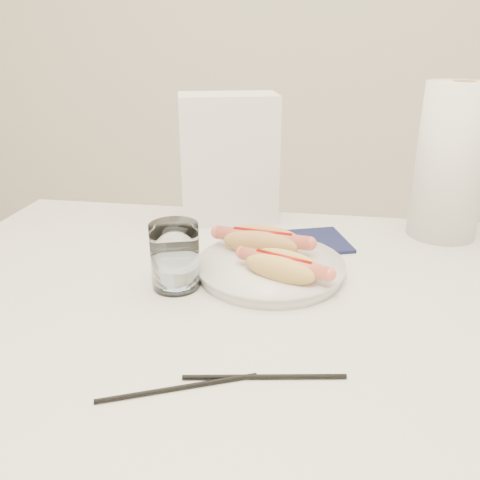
# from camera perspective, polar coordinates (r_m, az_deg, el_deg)

# --- Properties ---
(table) EXTENTS (1.20, 0.80, 0.75)m
(table) POSITION_cam_1_polar(r_m,az_deg,el_deg) (0.84, 1.44, -9.70)
(table) COLOR silver
(table) RESTS_ON ground
(plate) EXTENTS (0.28, 0.28, 0.02)m
(plate) POSITION_cam_1_polar(r_m,az_deg,el_deg) (0.87, 3.48, -3.34)
(plate) COLOR silver
(plate) RESTS_ON table
(hotdog_left) EXTENTS (0.17, 0.09, 0.05)m
(hotdog_left) POSITION_cam_1_polar(r_m,az_deg,el_deg) (0.90, 2.57, -0.17)
(hotdog_left) COLOR tan
(hotdog_left) RESTS_ON plate
(hotdog_right) EXTENTS (0.15, 0.10, 0.04)m
(hotdog_right) POSITION_cam_1_polar(r_m,az_deg,el_deg) (0.81, 4.99, -3.05)
(hotdog_right) COLOR #E7B45A
(hotdog_right) RESTS_ON plate
(water_glass) EXTENTS (0.08, 0.08, 0.11)m
(water_glass) POSITION_cam_1_polar(r_m,az_deg,el_deg) (0.81, -7.46, -1.83)
(water_glass) COLOR white
(water_glass) RESTS_ON table
(chopstick_near) EXTENTS (0.18, 0.08, 0.01)m
(chopstick_near) POSITION_cam_1_polar(r_m,az_deg,el_deg) (0.62, -7.11, -16.46)
(chopstick_near) COLOR black
(chopstick_near) RESTS_ON table
(chopstick_far) EXTENTS (0.20, 0.04, 0.01)m
(chopstick_far) POSITION_cam_1_polar(r_m,az_deg,el_deg) (0.63, 2.82, -15.38)
(chopstick_far) COLOR black
(chopstick_far) RESTS_ON table
(napkin_box) EXTENTS (0.23, 0.17, 0.27)m
(napkin_box) POSITION_cam_1_polar(r_m,az_deg,el_deg) (1.09, -1.32, 9.26)
(napkin_box) COLOR silver
(napkin_box) RESTS_ON table
(navy_napkin) EXTENTS (0.16, 0.16, 0.01)m
(navy_napkin) POSITION_cam_1_polar(r_m,az_deg,el_deg) (1.01, 8.47, -0.16)
(navy_napkin) COLOR #12173A
(navy_napkin) RESTS_ON table
(paper_towel_roll) EXTENTS (0.16, 0.16, 0.31)m
(paper_towel_roll) POSITION_cam_1_polar(r_m,az_deg,el_deg) (1.08, 23.03, 8.19)
(paper_towel_roll) COLOR white
(paper_towel_roll) RESTS_ON table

